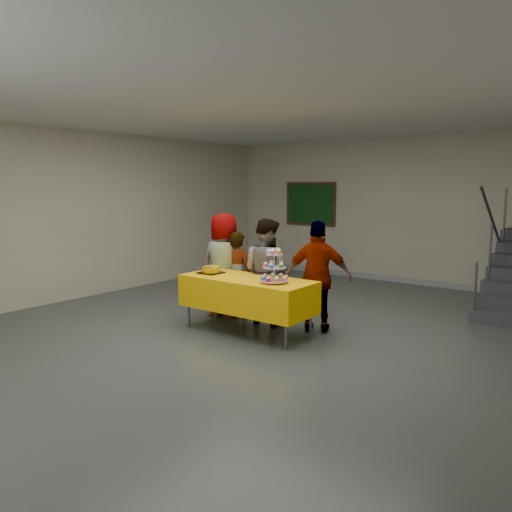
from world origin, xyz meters
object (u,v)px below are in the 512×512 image
(schoolchild_a, at_px, (224,265))
(schoolchild_b, at_px, (237,275))
(noticeboard, at_px, (310,204))
(cupcake_stand, at_px, (274,269))
(schoolchild_d, at_px, (318,277))
(schoolchild_c, at_px, (266,271))
(bear_cake, at_px, (211,269))
(bake_table, at_px, (247,293))

(schoolchild_a, relative_size, schoolchild_b, 1.20)
(schoolchild_b, bearing_deg, noticeboard, -83.92)
(cupcake_stand, xyz_separation_m, schoolchild_d, (0.26, 0.68, -0.17))
(schoolchild_c, distance_m, schoolchild_d, 0.83)
(schoolchild_b, distance_m, schoolchild_c, 0.55)
(cupcake_stand, height_order, schoolchild_d, schoolchild_d)
(cupcake_stand, height_order, bear_cake, cupcake_stand)
(schoolchild_b, bearing_deg, bear_cake, 77.20)
(bear_cake, bearing_deg, bake_table, 2.36)
(schoolchild_c, xyz_separation_m, schoolchild_d, (0.83, 0.08, -0.00))
(bake_table, bearing_deg, noticeboard, 111.72)
(bake_table, bearing_deg, schoolchild_a, 149.22)
(bear_cake, height_order, schoolchild_d, schoolchild_d)
(noticeboard, bearing_deg, cupcake_stand, -63.62)
(schoolchild_c, bearing_deg, noticeboard, -62.40)
(schoolchild_a, xyz_separation_m, schoolchild_b, (0.24, 0.03, -0.13))
(schoolchild_b, distance_m, schoolchild_d, 1.38)
(schoolchild_c, bearing_deg, schoolchild_b, 4.79)
(bake_table, distance_m, schoolchild_c, 0.60)
(cupcake_stand, height_order, schoolchild_c, schoolchild_c)
(schoolchild_a, height_order, schoolchild_d, schoolchild_a)
(cupcake_stand, distance_m, schoolchild_a, 1.47)
(schoolchild_a, bearing_deg, bear_cake, 98.30)
(schoolchild_a, xyz_separation_m, noticeboard, (-1.03, 4.24, 0.80))
(cupcake_stand, bearing_deg, schoolchild_a, 157.32)
(bake_table, relative_size, schoolchild_a, 1.17)
(bake_table, bearing_deg, schoolchild_d, 40.02)
(bear_cake, height_order, schoolchild_c, schoolchild_c)
(schoolchild_b, bearing_deg, schoolchild_c, 169.78)
(schoolchild_b, height_order, noticeboard, noticeboard)
(bear_cake, xyz_separation_m, schoolchild_b, (0.02, 0.57, -0.16))
(cupcake_stand, height_order, schoolchild_a, schoolchild_a)
(cupcake_stand, bearing_deg, bear_cake, 178.72)
(cupcake_stand, xyz_separation_m, schoolchild_b, (-1.11, 0.60, -0.28))
(schoolchild_c, height_order, schoolchild_d, schoolchild_c)
(schoolchild_b, bearing_deg, schoolchild_a, -3.11)
(schoolchild_d, bearing_deg, schoolchild_c, -19.45)
(bear_cake, distance_m, noticeboard, 5.01)
(schoolchild_a, distance_m, schoolchild_c, 0.78)
(schoolchild_d, bearing_deg, noticeboard, -82.25)
(schoolchild_c, bearing_deg, schoolchild_d, -170.29)
(cupcake_stand, distance_m, schoolchild_b, 1.29)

